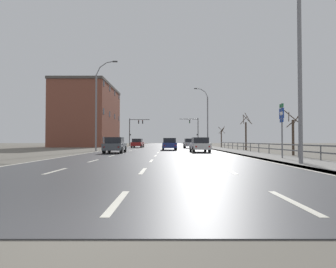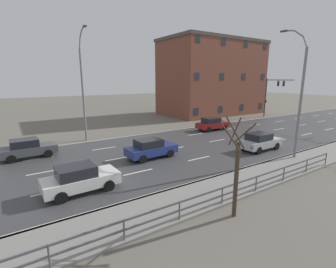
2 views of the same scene
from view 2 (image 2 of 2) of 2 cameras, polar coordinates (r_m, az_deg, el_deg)
The scene contains 13 objects.
ground_plane at distance 32.04m, azimuth 21.92°, elevation 0.41°, with size 160.00×160.00×0.12m.
road_asphalt_strip at distance 42.31m, azimuth 31.37°, elevation 2.34°, with size 14.00×120.00×0.03m.
guardrail at distance 9.69m, azimuth -26.07°, elevation -23.54°, with size 0.07×36.95×1.00m.
street_lamp_midground at distance 21.50m, azimuth 28.28°, elevation 7.66°, with size 2.33×0.24×10.01m.
street_lamp_left_bank at distance 26.04m, azimuth -19.18°, elevation 9.92°, with size 2.63×0.24×10.85m.
traffic_signal_left at distance 43.88m, azimuth 23.07°, elevation 9.19°, with size 4.75×0.36×6.36m.
car_near_right at distance 22.71m, azimuth -29.89°, elevation -2.90°, with size 1.91×4.14×1.57m.
car_near_left at distance 23.38m, azimuth 20.63°, elevation -1.59°, with size 1.87×4.12×1.57m.
car_distant at distance 19.75m, azimuth -4.04°, elevation -3.33°, with size 1.95×4.16×1.57m.
car_far_right at distance 30.95m, azimuth 10.26°, elevation 2.35°, with size 1.98×4.17×1.57m.
car_far_left at distance 14.75m, azimuth -19.83°, elevation -9.72°, with size 1.94×4.15×1.57m.
brick_building at distance 46.27m, azimuth 10.16°, elevation 12.81°, with size 10.40×18.17×12.99m.
bare_tree_mid at distance 11.49m, azimuth 15.60°, elevation -8.66°, with size 1.26×1.29×4.72m.
Camera 2 is at (17.80, 22.12, 6.23)m, focal length 26.15 mm.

